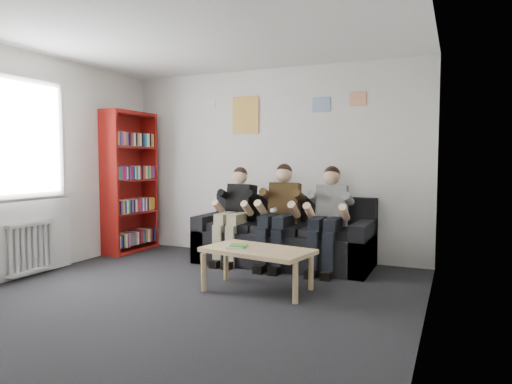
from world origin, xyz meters
TOP-DOWN VIEW (x-y plane):
  - room_shell at (0.00, 0.00)m, footprint 5.00×5.00m
  - sofa at (0.38, 2.06)m, footprint 2.31×0.95m
  - bookshelf at (-2.06, 1.92)m, footprint 0.32×0.95m
  - coffee_table at (0.56, 0.74)m, footprint 1.14×0.63m
  - game_cases at (0.34, 0.70)m, footprint 0.21×0.17m
  - person_left at (-0.27, 1.86)m, footprint 0.37×0.80m
  - person_middle at (0.38, 1.86)m, footprint 0.40×0.85m
  - person_right at (1.02, 1.86)m, footprint 0.38×0.82m
  - radiator at (-2.15, 0.20)m, footprint 0.10×0.64m
  - window at (-2.22, 0.20)m, footprint 0.05×1.30m
  - poster_large at (-0.40, 2.49)m, footprint 0.42×0.01m
  - poster_blue at (0.75, 2.49)m, footprint 0.25×0.01m
  - poster_pink at (1.25, 2.49)m, footprint 0.22×0.01m
  - poster_sign at (-1.00, 2.49)m, footprint 0.20×0.01m

SIDE VIEW (x-z plane):
  - sofa at x=0.38m, z-range -0.13..0.77m
  - radiator at x=-2.15m, z-range 0.05..0.65m
  - coffee_table at x=0.56m, z-range 0.17..0.63m
  - game_cases at x=0.34m, z-range 0.46..0.49m
  - person_left at x=-0.27m, z-range 0.01..1.31m
  - person_right at x=1.02m, z-range 0.01..1.32m
  - person_middle at x=0.38m, z-range 0.00..1.35m
  - window at x=-2.22m, z-range -0.15..2.21m
  - bookshelf at x=-2.06m, z-range 0.00..2.12m
  - room_shell at x=0.00m, z-range -1.15..3.85m
  - poster_large at x=-0.40m, z-range 1.77..2.32m
  - poster_blue at x=0.75m, z-range 2.05..2.25m
  - poster_pink at x=1.25m, z-range 2.11..2.29m
  - poster_sign at x=-1.00m, z-range 2.18..2.32m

